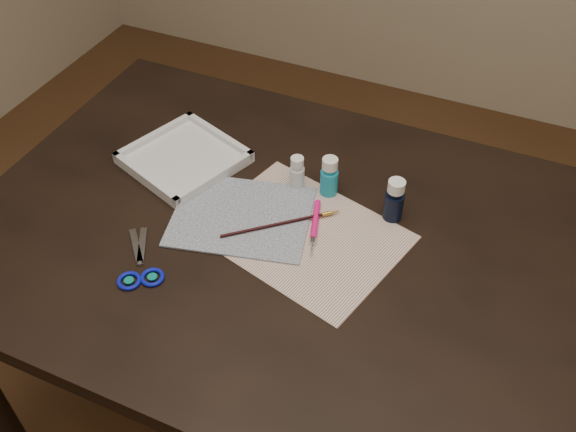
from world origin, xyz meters
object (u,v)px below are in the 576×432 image
at_px(canvas, 241,216).
at_px(palette_tray, 184,157).
at_px(paint_bottle_white, 297,172).
at_px(scissors, 136,258).
at_px(paper, 303,234).
at_px(paint_bottle_navy, 394,200).
at_px(paint_bottle_cyan, 329,176).

bearing_deg(canvas, palette_tray, 151.59).
bearing_deg(canvas, paint_bottle_white, 63.91).
bearing_deg(paint_bottle_white, canvas, -116.09).
bearing_deg(scissors, paper, -96.79).
bearing_deg(paint_bottle_navy, paper, -140.82).
xyz_separation_m(paint_bottle_navy, scissors, (-0.41, -0.31, -0.04)).
bearing_deg(paint_bottle_cyan, palette_tray, -173.93).
distance_m(paint_bottle_white, palette_tray, 0.27).
height_order(paint_bottle_white, paint_bottle_cyan, paint_bottle_cyan).
relative_size(paint_bottle_navy, scissors, 0.55).
bearing_deg(canvas, paper, 2.33).
relative_size(paint_bottle_navy, palette_tray, 0.43).
relative_size(paper, paint_bottle_cyan, 4.09).
height_order(paper, paint_bottle_navy, paint_bottle_navy).
distance_m(paper, canvas, 0.14).
bearing_deg(paint_bottle_white, palette_tray, -174.06).
relative_size(paper, canvas, 1.35).
height_order(paper, scissors, scissors).
distance_m(canvas, paint_bottle_white, 0.15).
bearing_deg(canvas, scissors, -125.35).
height_order(paint_bottle_navy, scissors, paint_bottle_navy).
distance_m(paint_bottle_navy, palette_tray, 0.48).
xyz_separation_m(canvas, paint_bottle_cyan, (0.14, 0.14, 0.04)).
height_order(paint_bottle_white, paint_bottle_navy, paint_bottle_navy).
distance_m(paint_bottle_white, scissors, 0.38).
height_order(paint_bottle_cyan, paint_bottle_navy, paint_bottle_navy).
distance_m(paper, paint_bottle_navy, 0.20).
height_order(canvas, palette_tray, palette_tray).
relative_size(paint_bottle_white, paint_bottle_navy, 0.80).
relative_size(paper, paint_bottle_navy, 3.88).
xyz_separation_m(canvas, paint_bottle_white, (0.07, 0.13, 0.04)).
xyz_separation_m(paper, paint_bottle_navy, (0.15, 0.12, 0.05)).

